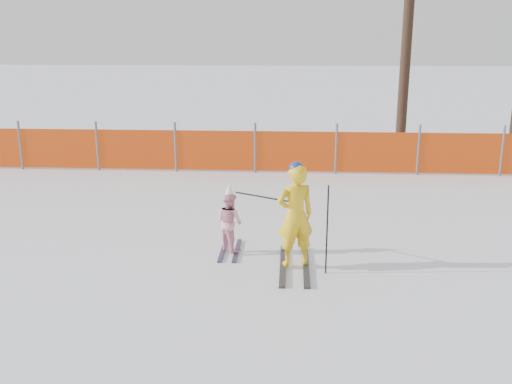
% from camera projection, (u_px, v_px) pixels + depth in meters
% --- Properties ---
extents(ground, '(120.00, 120.00, 0.00)m').
position_uv_depth(ground, '(254.00, 265.00, 8.52)').
color(ground, white).
rests_on(ground, ground).
extents(adult, '(0.65, 1.54, 1.60)m').
position_uv_depth(adult, '(295.00, 216.00, 8.25)').
color(adult, black).
rests_on(adult, ground).
extents(child, '(0.57, 0.98, 1.12)m').
position_uv_depth(child, '(230.00, 221.00, 8.93)').
color(child, black).
rests_on(child, ground).
extents(ski_poles, '(1.38, 0.73, 1.31)m').
position_uv_depth(ski_poles, '(299.00, 216.00, 8.24)').
color(ski_poles, black).
rests_on(ski_poles, ground).
extents(safety_fence, '(16.48, 0.06, 1.25)m').
position_uv_depth(safety_fence, '(184.00, 150.00, 14.28)').
color(safety_fence, '#595960').
rests_on(safety_fence, ground).
extents(tree_trunks, '(4.12, 1.51, 7.44)m').
position_uv_depth(tree_trunks, '(445.00, 31.00, 17.05)').
color(tree_trunks, '#312016').
rests_on(tree_trunks, ground).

